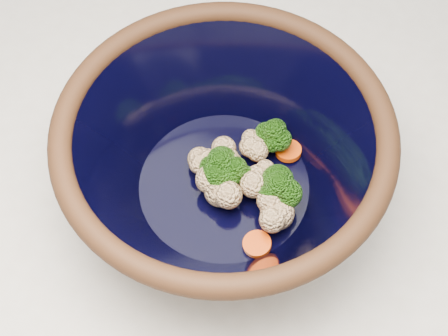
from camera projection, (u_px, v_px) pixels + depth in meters
name	position (u px, v px, depth m)	size (l,w,h in m)	color
mixing_bowl	(224.00, 161.00, 0.60)	(0.39, 0.39, 0.14)	black
vegetable_pile	(243.00, 172.00, 0.63)	(0.13, 0.14, 0.05)	#608442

